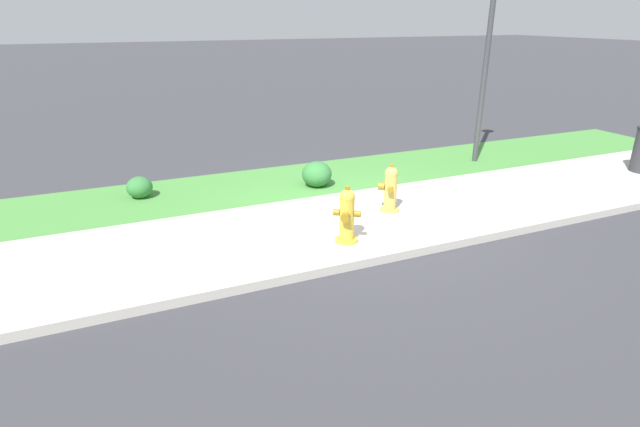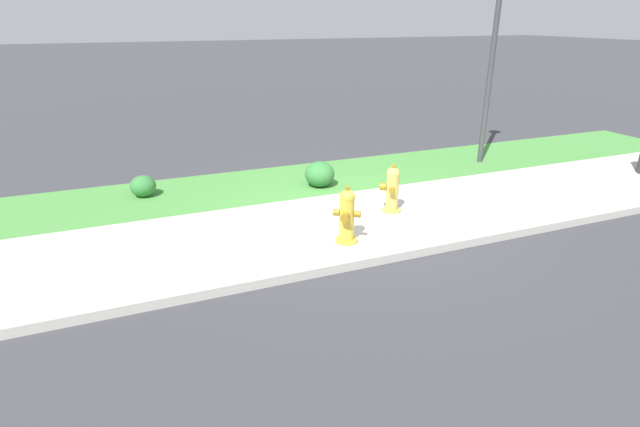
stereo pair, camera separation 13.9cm
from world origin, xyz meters
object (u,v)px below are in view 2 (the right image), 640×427
object	(u,v)px
fire_hydrant_by_grass_verge	(347,216)
shrub_bush_near_lamp	(143,186)
fire_hydrant_far_end	(392,189)
street_lamp	(498,13)
shrub_bush_far_verge	(320,174)

from	to	relation	value
fire_hydrant_by_grass_verge	shrub_bush_near_lamp	size ratio (longest dim) A/B	1.87
fire_hydrant_far_end	street_lamp	distance (m)	4.55
fire_hydrant_far_end	shrub_bush_near_lamp	distance (m)	4.28
fire_hydrant_far_end	shrub_bush_far_verge	bearing A→B (deg)	53.32
street_lamp	shrub_bush_near_lamp	size ratio (longest dim) A/B	10.28
street_lamp	shrub_bush_far_verge	size ratio (longest dim) A/B	8.22
fire_hydrant_by_grass_verge	shrub_bush_far_verge	size ratio (longest dim) A/B	1.50
shrub_bush_near_lamp	fire_hydrant_far_end	bearing A→B (deg)	-32.12
fire_hydrant_far_end	shrub_bush_far_verge	size ratio (longest dim) A/B	1.44
fire_hydrant_by_grass_verge	shrub_bush_near_lamp	xyz separation A→B (m)	(-2.46, 3.06, -0.21)
fire_hydrant_by_grass_verge	street_lamp	size ratio (longest dim) A/B	0.18
shrub_bush_far_verge	fire_hydrant_by_grass_verge	bearing A→B (deg)	-103.56
fire_hydrant_far_end	fire_hydrant_by_grass_verge	xyz separation A→B (m)	(-1.16, -0.79, 0.02)
shrub_bush_far_verge	shrub_bush_near_lamp	bearing A→B (deg)	168.05
fire_hydrant_by_grass_verge	street_lamp	xyz separation A→B (m)	(4.40, 2.64, 2.58)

